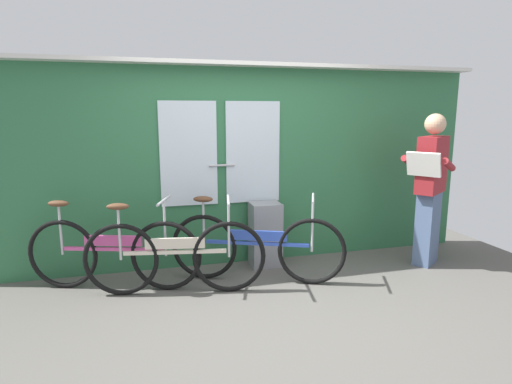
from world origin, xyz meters
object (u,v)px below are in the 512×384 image
Objects in this scene: passenger_reading_newspaper at (430,187)px; bicycle_near_door at (113,253)px; trash_bin_by_wall at (265,234)px; bicycle_leaning_behind at (256,247)px; bicycle_by_pole at (175,256)px.

bicycle_near_door is at bearing -38.23° from passenger_reading_newspaper.
bicycle_near_door is at bearing -171.26° from trash_bin_by_wall.
bicycle_by_pole reaches higher than bicycle_leaning_behind.
bicycle_near_door reaches higher than trash_bin_by_wall.
bicycle_by_pole is at bearing -33.57° from passenger_reading_newspaper.
passenger_reading_newspaper is (1.96, -0.01, 0.52)m from bicycle_leaning_behind.
bicycle_by_pole is at bearing -6.93° from bicycle_near_door.
trash_bin_by_wall is at bearing 26.35° from bicycle_near_door.
passenger_reading_newspaper reaches higher than bicycle_near_door.
bicycle_leaning_behind is 2.03m from passenger_reading_newspaper.
passenger_reading_newspaper is (2.77, 0.08, 0.51)m from bicycle_by_pole.
trash_bin_by_wall is at bearing -48.66° from passenger_reading_newspaper.
bicycle_leaning_behind is at bearing -117.54° from trash_bin_by_wall.
bicycle_by_pole is at bearing -154.02° from trash_bin_by_wall.
passenger_reading_newspaper is 1.87m from trash_bin_by_wall.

